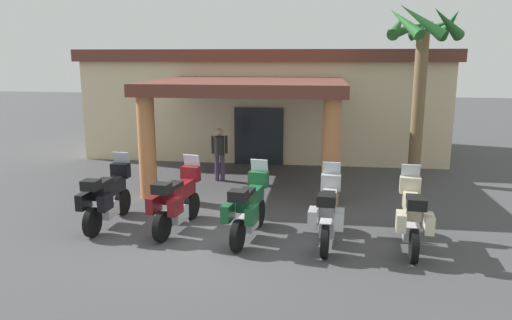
# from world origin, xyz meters

# --- Properties ---
(ground_plane) EXTENTS (80.00, 80.00, 0.00)m
(ground_plane) POSITION_xyz_m (0.00, 0.00, 0.00)
(ground_plane) COLOR #424244
(motel_building) EXTENTS (14.23, 11.47, 4.17)m
(motel_building) POSITION_xyz_m (-0.10, 10.16, 2.13)
(motel_building) COLOR beige
(motel_building) RESTS_ON ground_plane
(motorcycle_black) EXTENTS (0.70, 2.21, 1.61)m
(motorcycle_black) POSITION_xyz_m (-2.44, 0.31, 0.70)
(motorcycle_black) COLOR black
(motorcycle_black) RESTS_ON ground_plane
(motorcycle_maroon) EXTENTS (0.78, 2.21, 1.61)m
(motorcycle_maroon) POSITION_xyz_m (-0.72, 0.30, 0.70)
(motorcycle_maroon) COLOR black
(motorcycle_maroon) RESTS_ON ground_plane
(motorcycle_green) EXTENTS (0.77, 2.21, 1.61)m
(motorcycle_green) POSITION_xyz_m (1.00, 0.05, 0.70)
(motorcycle_green) COLOR black
(motorcycle_green) RESTS_ON ground_plane
(motorcycle_silver) EXTENTS (0.72, 2.21, 1.61)m
(motorcycle_silver) POSITION_xyz_m (2.71, 0.03, 0.70)
(motorcycle_silver) COLOR black
(motorcycle_silver) RESTS_ON ground_plane
(motorcycle_cream) EXTENTS (0.72, 2.21, 1.61)m
(motorcycle_cream) POSITION_xyz_m (4.43, 0.09, 0.70)
(motorcycle_cream) COLOR black
(motorcycle_cream) RESTS_ON ground_plane
(pedestrian) EXTENTS (0.52, 0.32, 1.71)m
(pedestrian) POSITION_xyz_m (-0.85, 4.86, 0.99)
(pedestrian) COLOR #3F334C
(pedestrian) RESTS_ON ground_plane
(palm_tree_near_portico) EXTENTS (2.41, 2.41, 5.54)m
(palm_tree_near_portico) POSITION_xyz_m (5.30, 5.91, 4.02)
(palm_tree_near_portico) COLOR brown
(palm_tree_near_portico) RESTS_ON ground_plane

